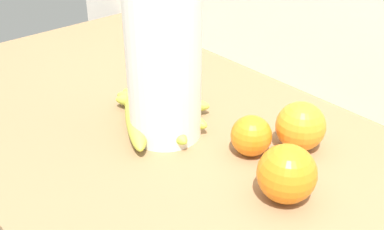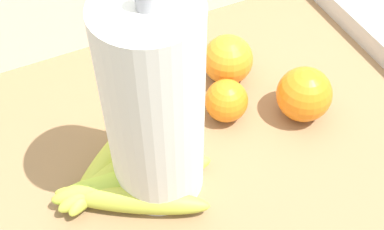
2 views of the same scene
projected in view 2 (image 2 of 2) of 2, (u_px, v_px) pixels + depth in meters
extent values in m
cube|color=silver|center=(211.00, 95.00, 1.20)|extent=(2.11, 0.06, 1.30)
ellipsoid|color=#B7C13F|center=(132.00, 200.00, 0.68)|extent=(0.20, 0.14, 0.04)
ellipsoid|color=#AECB3F|center=(134.00, 181.00, 0.69)|extent=(0.22, 0.07, 0.04)
ellipsoid|color=#B1C03F|center=(124.00, 170.00, 0.71)|extent=(0.21, 0.09, 0.04)
ellipsoid|color=#B1BE3F|center=(106.00, 165.00, 0.71)|extent=(0.16, 0.14, 0.04)
sphere|color=orange|center=(226.00, 101.00, 0.77)|extent=(0.07, 0.07, 0.07)
sphere|color=orange|center=(304.00, 94.00, 0.77)|extent=(0.08, 0.08, 0.08)
sphere|color=orange|center=(228.00, 60.00, 0.82)|extent=(0.08, 0.08, 0.08)
cylinder|color=white|center=(154.00, 109.00, 0.61)|extent=(0.12, 0.12, 0.29)
cylinder|color=gray|center=(154.00, 100.00, 0.60)|extent=(0.02, 0.02, 0.32)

